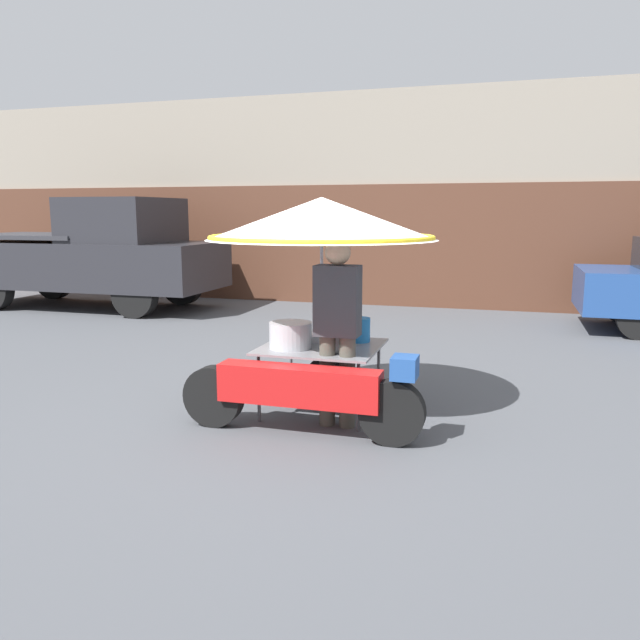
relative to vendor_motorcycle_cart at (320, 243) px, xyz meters
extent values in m
plane|color=#4C4F54|center=(-0.08, -0.31, -1.59)|extent=(36.00, 36.00, 0.00)
cube|color=gray|center=(-0.08, 7.97, 0.51)|extent=(28.00, 2.00, 4.20)
cube|color=#563323|center=(-0.08, 6.94, -0.39)|extent=(23.80, 0.06, 2.40)
cylinder|color=black|center=(0.79, -0.60, -1.32)|extent=(0.54, 0.14, 0.54)
cylinder|color=black|center=(-0.79, -0.60, -1.32)|extent=(0.54, 0.14, 0.54)
cube|color=red|center=(0.00, -0.60, -1.16)|extent=(1.39, 0.24, 0.32)
cube|color=#234C93|center=(0.88, -0.60, -0.94)|extent=(0.20, 0.24, 0.18)
cylinder|color=black|center=(0.00, 0.36, -1.35)|extent=(0.48, 0.14, 0.48)
cylinder|color=#515156|center=(0.45, -0.38, -1.28)|extent=(0.03, 0.03, 0.61)
cylinder|color=#515156|center=(0.45, 0.49, -1.28)|extent=(0.03, 0.03, 0.61)
cylinder|color=#515156|center=(-0.46, -0.38, -1.28)|extent=(0.03, 0.03, 0.61)
cylinder|color=#515156|center=(-0.46, 0.49, -1.28)|extent=(0.03, 0.03, 0.61)
cube|color=gray|center=(0.00, 0.06, -0.96)|extent=(1.07, 1.02, 0.02)
cylinder|color=#B2B2B7|center=(0.00, 0.06, -0.47)|extent=(0.03, 0.03, 0.98)
cone|color=white|center=(0.00, 0.06, 0.21)|extent=(2.09, 2.09, 0.38)
torus|color=yellow|center=(0.00, 0.06, 0.04)|extent=(2.04, 2.04, 0.05)
cylinder|color=#B7B7BC|center=(-0.24, -0.12, -0.83)|extent=(0.39, 0.39, 0.24)
cylinder|color=#B7B7BC|center=(0.19, -0.10, -0.88)|extent=(0.29, 0.29, 0.15)
cylinder|color=silver|center=(-0.06, 0.26, -0.92)|extent=(0.31, 0.31, 0.08)
cylinder|color=#1E6BB2|center=(0.29, 0.34, -0.84)|extent=(0.20, 0.20, 0.23)
cylinder|color=#4C473D|center=(0.15, -0.29, -1.18)|extent=(0.14, 0.14, 0.81)
cylinder|color=#4C473D|center=(0.33, -0.29, -1.18)|extent=(0.14, 0.14, 0.81)
cube|color=#38383D|center=(0.24, -0.29, -0.48)|extent=(0.38, 0.22, 0.61)
sphere|color=tan|center=(0.24, -0.29, -0.06)|extent=(0.22, 0.22, 0.22)
cylinder|color=black|center=(3.52, 4.66, -1.27)|extent=(0.63, 0.20, 0.63)
cylinder|color=black|center=(3.52, 6.18, -1.27)|extent=(0.63, 0.20, 0.63)
cylinder|color=black|center=(-4.70, 4.18, -1.17)|extent=(0.84, 0.24, 0.84)
cylinder|color=black|center=(-4.70, 5.87, -1.17)|extent=(0.84, 0.24, 0.84)
cylinder|color=black|center=(-7.82, 5.87, -1.17)|extent=(0.84, 0.24, 0.84)
cube|color=#28282D|center=(-6.26, 5.03, -0.73)|extent=(5.21, 2.00, 0.88)
cube|color=#28282D|center=(-5.43, 5.03, 0.12)|extent=(1.77, 1.84, 0.83)
cube|color=#2D2D33|center=(-7.30, 5.03, -0.19)|extent=(2.71, 1.92, 0.08)
camera|label=1|loc=(1.62, -5.37, 0.27)|focal=35.00mm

